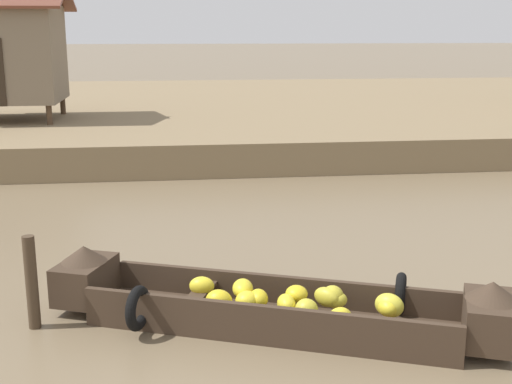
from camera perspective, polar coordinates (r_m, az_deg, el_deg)
The scene contains 5 objects.
ground_plane at distance 13.27m, azimuth -0.43°, elevation -1.09°, with size 300.00×300.00×0.00m, color #726047.
riverbank_strip at distance 25.38m, azimuth -3.71°, elevation 6.90°, with size 160.00×20.00×0.81m, color #7F6B4C.
banana_boat at distance 7.86m, azimuth 1.68°, elevation -9.58°, with size 5.25×2.75×0.80m.
stilt_house_left at distance 20.84m, azimuth -20.91°, elevation 11.13°, with size 4.00×3.33×3.88m.
mooring_post at distance 8.17m, azimuth -18.52°, elevation -7.30°, with size 0.14×0.14×1.11m, color #423323.
Camera 1 is at (-1.48, -2.75, 3.38)m, focal length 47.10 mm.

